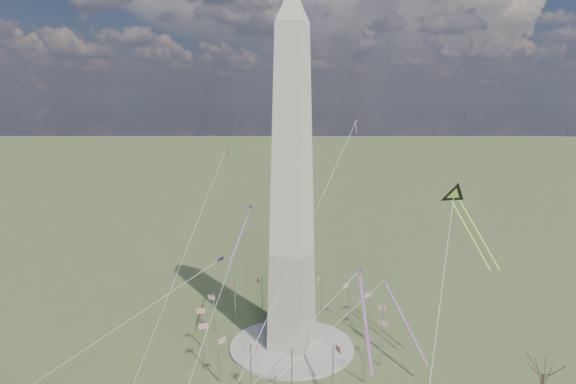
% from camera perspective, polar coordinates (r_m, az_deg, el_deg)
% --- Properties ---
extents(ground, '(2000.00, 2000.00, 0.00)m').
position_cam_1_polar(ground, '(155.69, 0.44, -16.91)').
color(ground, '#4B6130').
rests_on(ground, ground).
extents(plaza, '(36.00, 36.00, 0.80)m').
position_cam_1_polar(plaza, '(155.50, 0.44, -16.78)').
color(plaza, '#AEAB9F').
rests_on(plaza, ground).
extents(washington_monument, '(15.56, 15.56, 100.00)m').
position_cam_1_polar(washington_monument, '(140.40, 0.47, 0.77)').
color(washington_monument, '#A8A18D').
rests_on(washington_monument, plaza).
extents(flagpole_ring, '(54.40, 54.40, 13.00)m').
position_cam_1_polar(flagpole_ring, '(152.50, 0.44, -14.48)').
color(flagpole_ring, '#BABCC1').
rests_on(flagpole_ring, ground).
extents(tree_near, '(8.37, 8.37, 14.64)m').
position_cam_1_polar(tree_near, '(135.82, 26.52, -17.43)').
color(tree_near, '#402E27').
rests_on(tree_near, ground).
extents(kite_delta_black, '(16.92, 20.49, 17.98)m').
position_cam_1_polar(kite_delta_black, '(141.15, 18.19, -0.70)').
color(kite_delta_black, black).
rests_on(kite_delta_black, ground).
extents(kite_diamond_purple, '(2.36, 3.01, 8.78)m').
position_cam_1_polar(kite_diamond_purple, '(156.32, -7.52, -7.75)').
color(kite_diamond_purple, '#4F1C7E').
rests_on(kite_diamond_purple, ground).
extents(kite_streamer_left, '(10.05, 21.60, 15.70)m').
position_cam_1_polar(kite_streamer_left, '(120.72, 8.38, -12.14)').
color(kite_streamer_left, '#E54A24').
rests_on(kite_streamer_left, ground).
extents(kite_streamer_mid, '(3.90, 18.72, 12.89)m').
position_cam_1_polar(kite_streamer_mid, '(147.42, -5.01, -3.90)').
color(kite_streamer_mid, '#E54A24').
rests_on(kite_streamer_mid, ground).
extents(kite_streamer_right, '(16.49, 18.41, 16.04)m').
position_cam_1_polar(kite_streamer_right, '(148.06, 12.17, -12.37)').
color(kite_streamer_right, '#E54A24').
rests_on(kite_streamer_right, ground).
extents(kite_small_red, '(1.35, 1.83, 4.66)m').
position_cam_1_polar(kite_small_red, '(191.19, -6.77, 4.95)').
color(kite_small_red, red).
rests_on(kite_small_red, ground).
extents(kite_small_white, '(1.50, 2.00, 5.12)m').
position_cam_1_polar(kite_small_white, '(184.93, 7.56, 7.64)').
color(kite_small_white, white).
rests_on(kite_small_white, ground).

